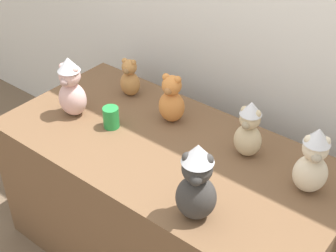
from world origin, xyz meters
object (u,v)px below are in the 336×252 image
at_px(teddy_bear_cream, 313,161).
at_px(teddy_bear_sand, 249,130).
at_px(teddy_bear_charcoal, 197,183).
at_px(party_cup_green, 111,117).
at_px(teddy_bear_blush, 71,87).
at_px(teddy_bear_caramel, 130,78).
at_px(teddy_bear_ginger, 172,100).
at_px(display_table, 168,206).

relative_size(teddy_bear_cream, teddy_bear_sand, 1.11).
height_order(teddy_bear_charcoal, teddy_bear_sand, teddy_bear_charcoal).
xyz_separation_m(teddy_bear_cream, party_cup_green, (-0.97, -0.18, -0.10)).
xyz_separation_m(teddy_bear_blush, party_cup_green, (0.23, 0.04, -0.10)).
bearing_deg(teddy_bear_cream, teddy_bear_charcoal, -154.26).
relative_size(teddy_bear_caramel, teddy_bear_blush, 0.67).
relative_size(teddy_bear_blush, party_cup_green, 2.97).
distance_m(teddy_bear_ginger, party_cup_green, 0.31).
xyz_separation_m(teddy_bear_caramel, teddy_bear_sand, (0.77, -0.06, 0.04)).
height_order(teddy_bear_blush, teddy_bear_ginger, teddy_bear_blush).
xyz_separation_m(teddy_bear_sand, party_cup_green, (-0.64, -0.23, -0.08)).
bearing_deg(display_table, teddy_bear_cream, 11.74).
xyz_separation_m(teddy_bear_cream, teddy_bear_ginger, (-0.77, 0.05, -0.03)).
bearing_deg(teddy_bear_cream, teddy_bear_sand, 141.07).
bearing_deg(teddy_bear_charcoal, teddy_bear_blush, 137.85).
distance_m(teddy_bear_cream, teddy_bear_blush, 1.22).
bearing_deg(display_table, teddy_bear_charcoal, -37.98).
bearing_deg(teddy_bear_sand, teddy_bear_ginger, 173.51).
height_order(teddy_bear_charcoal, teddy_bear_blush, teddy_bear_charcoal).
height_order(teddy_bear_charcoal, teddy_bear_ginger, teddy_bear_charcoal).
relative_size(teddy_bear_sand, teddy_bear_ginger, 1.08).
relative_size(teddy_bear_cream, teddy_bear_blush, 0.97).
height_order(display_table, teddy_bear_caramel, teddy_bear_caramel).
relative_size(teddy_bear_charcoal, party_cup_green, 3.22).
bearing_deg(teddy_bear_blush, display_table, -5.10).
relative_size(display_table, teddy_bear_blush, 5.17).
distance_m(teddy_bear_caramel, teddy_bear_ginger, 0.34).
relative_size(teddy_bear_ginger, party_cup_green, 2.39).
relative_size(display_table, teddy_bear_charcoal, 4.76).
bearing_deg(teddy_bear_sand, teddy_bear_blush, -169.20).
height_order(teddy_bear_blush, party_cup_green, teddy_bear_blush).
relative_size(display_table, teddy_bear_sand, 5.92).
bearing_deg(teddy_bear_ginger, teddy_bear_blush, -161.45).
bearing_deg(teddy_bear_cream, teddy_bear_caramel, 143.91).
bearing_deg(party_cup_green, teddy_bear_sand, 19.61).
bearing_deg(display_table, teddy_bear_caramel, 152.16).
xyz_separation_m(display_table, teddy_bear_caramel, (-0.46, 0.24, 0.49)).
relative_size(teddy_bear_sand, teddy_bear_blush, 0.87).
distance_m(teddy_bear_cream, teddy_bear_sand, 0.33).
bearing_deg(party_cup_green, teddy_bear_charcoal, -19.08).
distance_m(teddy_bear_caramel, teddy_bear_cream, 1.11).
bearing_deg(teddy_bear_caramel, teddy_bear_cream, -22.06).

